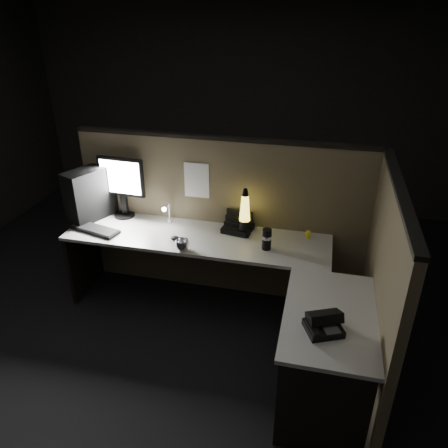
% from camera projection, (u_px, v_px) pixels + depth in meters
% --- Properties ---
extents(floor, '(6.00, 6.00, 0.00)m').
position_uv_depth(floor, '(196.00, 351.00, 3.56)').
color(floor, black).
rests_on(floor, ground).
extents(room_shell, '(6.00, 6.00, 6.00)m').
position_uv_depth(room_shell, '(188.00, 162.00, 2.82)').
color(room_shell, silver).
rests_on(room_shell, ground).
extents(partition_back, '(2.66, 0.06, 1.50)m').
position_uv_depth(partition_back, '(222.00, 219.00, 4.02)').
color(partition_back, brown).
rests_on(partition_back, ground).
extents(partition_right, '(0.06, 1.66, 1.50)m').
position_uv_depth(partition_right, '(380.00, 291.00, 3.03)').
color(partition_right, brown).
rests_on(partition_right, ground).
extents(desk, '(2.60, 1.60, 0.73)m').
position_uv_depth(desk, '(224.00, 278.00, 3.48)').
color(desk, '#BAB8AF').
rests_on(desk, ground).
extents(pc_tower, '(0.37, 0.50, 0.47)m').
position_uv_depth(pc_tower, '(90.00, 194.00, 4.00)').
color(pc_tower, black).
rests_on(pc_tower, desk).
extents(monitor, '(0.44, 0.19, 0.57)m').
position_uv_depth(monitor, '(121.00, 182.00, 3.99)').
color(monitor, black).
rests_on(monitor, desk).
extents(keyboard, '(0.49, 0.26, 0.02)m').
position_uv_depth(keyboard, '(95.00, 229.00, 3.86)').
color(keyboard, black).
rests_on(keyboard, desk).
extents(mouse, '(0.10, 0.08, 0.03)m').
position_uv_depth(mouse, '(175.00, 238.00, 3.71)').
color(mouse, black).
rests_on(mouse, desk).
extents(clip_lamp, '(0.04, 0.16, 0.21)m').
position_uv_depth(clip_lamp, '(167.00, 213.00, 3.91)').
color(clip_lamp, silver).
rests_on(clip_lamp, desk).
extents(organizer, '(0.27, 0.25, 0.18)m').
position_uv_depth(organizer, '(238.00, 226.00, 3.86)').
color(organizer, black).
rests_on(organizer, desk).
extents(lava_lamp, '(0.11, 0.11, 0.43)m').
position_uv_depth(lava_lamp, '(245.00, 216.00, 3.73)').
color(lava_lamp, black).
rests_on(lava_lamp, desk).
extents(travel_mug, '(0.08, 0.08, 0.18)m').
position_uv_depth(travel_mug, '(267.00, 239.00, 3.55)').
color(travel_mug, black).
rests_on(travel_mug, desk).
extents(steel_mug, '(0.14, 0.14, 0.09)m').
position_uv_depth(steel_mug, '(182.00, 245.00, 3.55)').
color(steel_mug, silver).
rests_on(steel_mug, desk).
extents(figurine, '(0.05, 0.05, 0.05)m').
position_uv_depth(figurine, '(308.00, 233.00, 3.73)').
color(figurine, yellow).
rests_on(figurine, desk).
extents(pinned_paper, '(0.23, 0.00, 0.32)m').
position_uv_depth(pinned_paper, '(197.00, 180.00, 3.86)').
color(pinned_paper, white).
rests_on(pinned_paper, partition_back).
extents(desk_phone, '(0.27, 0.27, 0.13)m').
position_uv_depth(desk_phone, '(323.00, 324.00, 2.69)').
color(desk_phone, black).
rests_on(desk_phone, desk).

